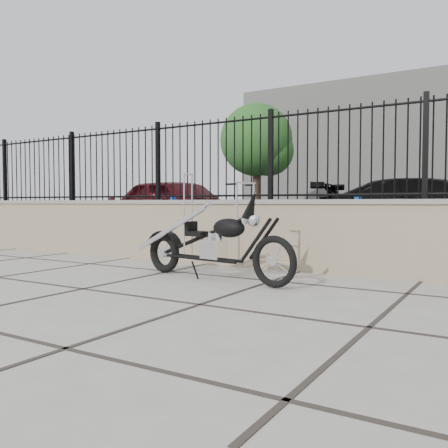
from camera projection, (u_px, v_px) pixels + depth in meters
ground_plane at (83, 289)px, 5.02m from camera, size 90.00×90.00×0.00m
parking_lot at (374, 230)px, 15.71m from camera, size 30.00×30.00×0.00m
retaining_wall at (210, 232)px, 7.14m from camera, size 14.00×0.36×0.96m
iron_fence at (210, 160)px, 7.09m from camera, size 14.00×0.08×1.20m
background_building at (434, 150)px, 27.49m from camera, size 22.00×6.00×8.00m
chopper_motorcycle at (211, 225)px, 5.64m from camera, size 2.20×0.74×1.30m
car_red at (178, 208)px, 12.35m from camera, size 4.93×2.84×1.58m
car_black at (434, 212)px, 10.19m from camera, size 5.07×2.21×1.45m
bollard_a at (173, 221)px, 10.16m from camera, size 0.16×0.16×1.04m
bollard_b at (358, 227)px, 7.83m from camera, size 0.12×0.12×1.01m
tree_left at (256, 137)px, 22.27m from camera, size 3.40×3.40×5.74m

